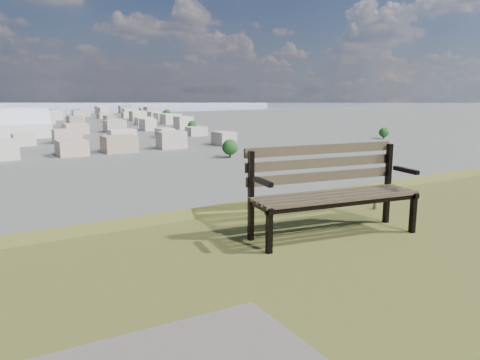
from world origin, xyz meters
TOP-DOWN VIEW (x-y plane):
  - park_bench at (1.12, 2.69)m, footprint 1.93×0.87m

SIDE VIEW (x-z plane):
  - park_bench at x=1.12m, z-range 25.06..26.04m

